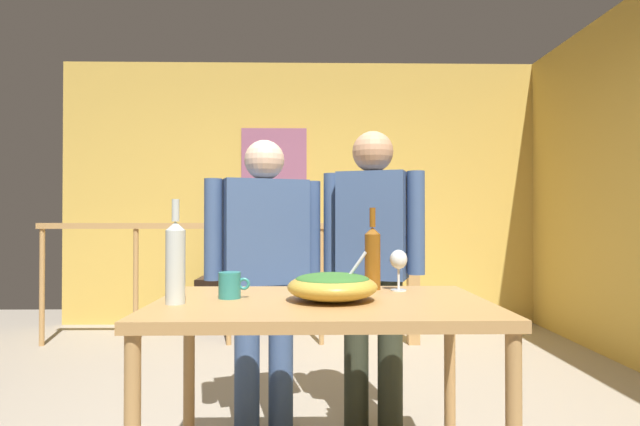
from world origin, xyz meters
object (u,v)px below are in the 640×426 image
(framed_picture, at_px, (274,165))
(wine_bottle_amber, at_px, (373,256))
(serving_table, at_px, (322,322))
(wine_bottle_clear, at_px, (175,261))
(tv_console, at_px, (245,304))
(wine_glass, at_px, (399,261))
(mug_teal, at_px, (230,285))
(person_standing_left, at_px, (264,258))
(salad_bowl, at_px, (332,285))
(person_standing_right, at_px, (373,255))
(flat_screen_tv, at_px, (244,249))
(stair_railing, at_px, (292,263))

(framed_picture, xyz_separation_m, wine_bottle_amber, (0.65, -3.07, -0.72))
(serving_table, distance_m, wine_bottle_clear, 0.59)
(wine_bottle_amber, xyz_separation_m, wine_bottle_clear, (-0.76, -0.36, 0.01))
(tv_console, xyz_separation_m, serving_table, (0.69, -3.07, 0.45))
(wine_glass, distance_m, mug_teal, 0.72)
(wine_bottle_clear, distance_m, person_standing_left, 0.85)
(tv_console, bearing_deg, salad_bowl, -76.69)
(mug_teal, bearing_deg, person_standing_left, 84.21)
(serving_table, height_order, person_standing_right, person_standing_right)
(wine_glass, distance_m, wine_bottle_clear, 0.92)
(framed_picture, height_order, salad_bowl, framed_picture)
(serving_table, bearing_deg, flat_screen_tv, 102.81)
(flat_screen_tv, distance_m, serving_table, 3.12)
(tv_console, height_order, flat_screen_tv, flat_screen_tv)
(serving_table, relative_size, person_standing_right, 0.80)
(framed_picture, bearing_deg, wine_glass, -76.36)
(framed_picture, xyz_separation_m, person_standing_left, (0.14, -2.63, -0.77))
(stair_railing, distance_m, mug_teal, 2.46)
(framed_picture, bearing_deg, serving_table, -82.81)
(flat_screen_tv, bearing_deg, mug_teal, -83.56)
(wine_bottle_amber, distance_m, wine_bottle_clear, 0.84)
(framed_picture, relative_size, person_standing_right, 0.50)
(framed_picture, height_order, person_standing_left, framed_picture)
(stair_railing, bearing_deg, person_standing_left, -92.65)
(mug_teal, bearing_deg, stair_railing, 86.47)
(tv_console, height_order, person_standing_left, person_standing_left)
(person_standing_right, bearing_deg, salad_bowl, 90.70)
(wine_bottle_clear, distance_m, mug_teal, 0.24)
(serving_table, height_order, person_standing_left, person_standing_left)
(wine_glass, relative_size, mug_teal, 1.44)
(tv_console, xyz_separation_m, flat_screen_tv, (0.00, -0.03, 0.54))
(salad_bowl, xyz_separation_m, person_standing_left, (-0.32, 0.75, 0.04))
(stair_railing, bearing_deg, salad_bowl, -84.53)
(flat_screen_tv, bearing_deg, salad_bowl, -76.56)
(person_standing_left, bearing_deg, stair_railing, -111.51)
(flat_screen_tv, bearing_deg, wine_bottle_clear, -87.06)
(serving_table, xyz_separation_m, person_standing_right, (0.28, 0.73, 0.20))
(wine_glass, relative_size, person_standing_right, 0.11)
(wine_glass, xyz_separation_m, wine_bottle_clear, (-0.86, -0.32, 0.03))
(person_standing_left, bearing_deg, framed_picture, -105.82)
(stair_railing, height_order, mug_teal, stair_railing)
(wine_bottle_amber, bearing_deg, salad_bowl, -121.99)
(stair_railing, bearing_deg, framed_picture, 104.54)
(wine_bottle_clear, height_order, person_standing_left, person_standing_left)
(framed_picture, xyz_separation_m, mug_teal, (0.07, -3.31, -0.82))
(flat_screen_tv, distance_m, wine_glass, 2.98)
(tv_console, relative_size, person_standing_left, 0.60)
(framed_picture, distance_m, wine_glass, 3.29)
(wine_bottle_amber, relative_size, person_standing_left, 0.24)
(stair_railing, height_order, salad_bowl, stair_railing)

